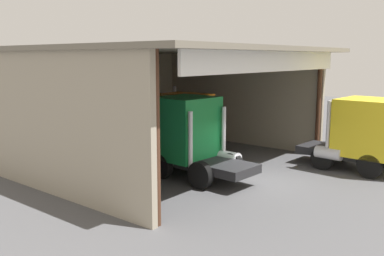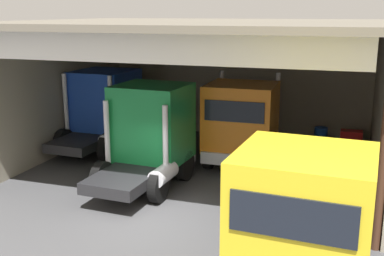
{
  "view_description": "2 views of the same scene",
  "coord_description": "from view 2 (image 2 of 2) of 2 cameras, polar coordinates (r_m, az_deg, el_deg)",
  "views": [
    {
      "loc": [
        -15.11,
        -8.49,
        5.14
      ],
      "look_at": [
        0.0,
        3.71,
        1.88
      ],
      "focal_mm": 39.55,
      "sensor_mm": 36.0,
      "label": 1
    },
    {
      "loc": [
        5.22,
        -11.9,
        5.9
      ],
      "look_at": [
        0.0,
        3.71,
        1.88
      ],
      "focal_mm": 44.71,
      "sensor_mm": 36.0,
      "label": 2
    }
  ],
  "objects": [
    {
      "name": "workshop_shed",
      "position": [
        18.83,
        2.3,
        7.49
      ],
      "size": [
        13.35,
        11.83,
        5.58
      ],
      "color": "#9E937F",
      "rests_on": "ground"
    },
    {
      "name": "truck_green_left_bay",
      "position": [
        16.57,
        -5.06,
        -0.62
      ],
      "size": [
        2.62,
        4.71,
        3.47
      ],
      "rotation": [
        0.0,
        0.0,
        -0.05
      ],
      "color": "#197F3D",
      "rests_on": "ground"
    },
    {
      "name": "truck_blue_center_bay",
      "position": [
        21.06,
        -10.56,
        2.34
      ],
      "size": [
        2.59,
        4.8,
        3.44
      ],
      "rotation": [
        0.0,
        0.0,
        -0.03
      ],
      "color": "#1E47B7",
      "rests_on": "ground"
    },
    {
      "name": "tool_cart",
      "position": [
        21.41,
        18.41,
        -1.62
      ],
      "size": [
        0.9,
        0.6,
        1.0
      ],
      "primitive_type": "cube",
      "color": "red",
      "rests_on": "ground"
    },
    {
      "name": "oil_drum",
      "position": [
        22.01,
        15.09,
        -1.1
      ],
      "size": [
        0.58,
        0.58,
        0.91
      ],
      "primitive_type": "cylinder",
      "color": "#194CB2",
      "rests_on": "ground"
    },
    {
      "name": "truck_yellow_center_right_bay",
      "position": [
        10.09,
        13.08,
        -10.78
      ],
      "size": [
        2.81,
        4.67,
        3.3
      ],
      "rotation": [
        0.0,
        0.0,
        3.08
      ],
      "color": "yellow",
      "rests_on": "ground"
    },
    {
      "name": "truck_orange_right_bay",
      "position": [
        18.54,
        5.96,
        0.74
      ],
      "size": [
        2.73,
        4.46,
        3.56
      ],
      "rotation": [
        0.0,
        0.0,
        3.15
      ],
      "color": "orange",
      "rests_on": "ground"
    },
    {
      "name": "ground_plane",
      "position": [
        14.27,
        -4.81,
        -10.76
      ],
      "size": [
        80.0,
        80.0,
        0.0
      ],
      "primitive_type": "plane",
      "color": "#4C4C4F",
      "rests_on": "ground"
    }
  ]
}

